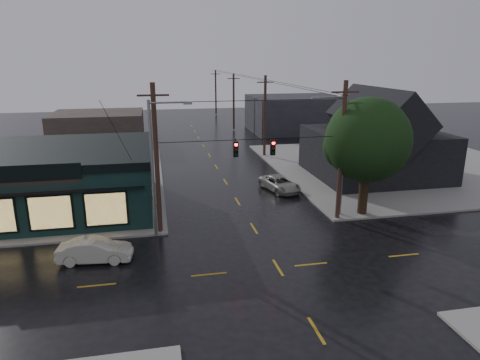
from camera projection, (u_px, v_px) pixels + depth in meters
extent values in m
plane|color=black|center=(278.00, 268.00, 24.59)|extent=(160.00, 160.00, 0.00)
cube|color=gray|center=(9.00, 187.00, 39.56)|extent=(28.00, 28.00, 0.15)
cube|color=gray|center=(401.00, 166.00, 47.24)|extent=(28.00, 28.00, 0.15)
cube|color=black|center=(47.00, 182.00, 33.33)|extent=(16.00, 12.00, 4.20)
cube|color=black|center=(43.00, 152.00, 32.67)|extent=(16.30, 12.30, 0.60)
cube|color=#FF1E14|center=(20.00, 174.00, 26.93)|extent=(7.00, 0.16, 0.90)
cube|color=black|center=(374.00, 153.00, 42.81)|extent=(12.00, 11.00, 4.50)
cylinder|color=black|center=(364.00, 186.00, 32.23)|extent=(0.70, 0.70, 4.28)
sphere|color=black|center=(368.00, 140.00, 31.25)|extent=(6.28, 6.28, 6.28)
cylinder|color=black|center=(253.00, 139.00, 28.97)|extent=(13.00, 0.04, 0.04)
cube|color=#2F2622|center=(99.00, 128.00, 58.96)|extent=(12.00, 10.00, 4.40)
cube|color=#232327|center=(295.00, 114.00, 69.26)|extent=(14.00, 12.00, 5.60)
imported|color=beige|center=(95.00, 250.00, 25.17)|extent=(4.40, 1.92, 1.41)
imported|color=gray|center=(280.00, 184.00, 38.62)|extent=(3.33, 5.11, 1.31)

